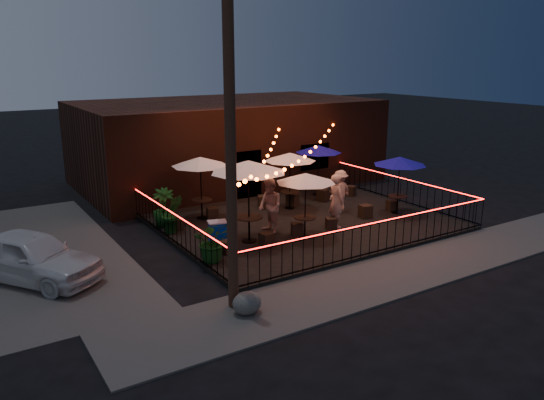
{
  "coord_description": "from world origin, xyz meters",
  "views": [
    {
      "loc": [
        -11.03,
        -13.32,
        6.06
      ],
      "look_at": [
        -1.46,
        1.86,
        1.2
      ],
      "focal_mm": 35.0,
      "sensor_mm": 36.0,
      "label": 1
    }
  ],
  "objects": [
    {
      "name": "fence_front",
      "position": [
        0.0,
        -2.0,
        0.66
      ],
      "size": [
        10.0,
        0.04,
        1.04
      ],
      "color": "black",
      "rests_on": "patio"
    },
    {
      "name": "bistro_chair_9",
      "position": [
        3.75,
        1.21,
        0.36
      ],
      "size": [
        0.42,
        0.42,
        0.43
      ],
      "primitive_type": "cube",
      "rotation": [
        0.0,
        0.0,
        2.94
      ],
      "color": "black",
      "rests_on": "patio"
    },
    {
      "name": "bistro_chair_0",
      "position": [
        -3.97,
        0.49,
        0.36
      ],
      "size": [
        0.41,
        0.41,
        0.42
      ],
      "primitive_type": "cube",
      "rotation": [
        0.0,
        0.0,
        0.17
      ],
      "color": "black",
      "rests_on": "patio"
    },
    {
      "name": "bistro_chair_3",
      "position": [
        -2.8,
        3.92,
        0.39
      ],
      "size": [
        0.49,
        0.49,
        0.47
      ],
      "primitive_type": "cube",
      "rotation": [
        0.0,
        0.0,
        2.88
      ],
      "color": "black",
      "rests_on": "patio"
    },
    {
      "name": "boulder",
      "position": [
        -5.32,
        -3.12,
        0.31
      ],
      "size": [
        0.89,
        0.79,
        0.63
      ],
      "primitive_type": "ellipsoid",
      "rotation": [
        0.0,
        0.0,
        0.14
      ],
      "color": "#41413D",
      "rests_on": "ground"
    },
    {
      "name": "bistro_chair_2",
      "position": [
        -4.34,
        3.49,
        0.35
      ],
      "size": [
        0.41,
        0.41,
        0.4
      ],
      "primitive_type": "cube",
      "rotation": [
        0.0,
        0.0,
        -0.23
      ],
      "color": "black",
      "rests_on": "patio"
    },
    {
      "name": "patron_b",
      "position": [
        -1.78,
        1.48,
        1.1
      ],
      "size": [
        0.73,
        0.93,
        1.9
      ],
      "primitive_type": "imported",
      "rotation": [
        0.0,
        0.0,
        -1.58
      ],
      "color": "#DDAD8B",
      "rests_on": "patio"
    },
    {
      "name": "ground",
      "position": [
        0.0,
        0.0,
        0.0
      ],
      "size": [
        110.0,
        110.0,
        0.0
      ],
      "primitive_type": "plane",
      "color": "black",
      "rests_on": "ground"
    },
    {
      "name": "bistro_chair_5",
      "position": [
        0.24,
        0.64,
        0.36
      ],
      "size": [
        0.46,
        0.46,
        0.42
      ],
      "primitive_type": "cube",
      "rotation": [
        0.0,
        0.0,
        2.74
      ],
      "color": "black",
      "rests_on": "patio"
    },
    {
      "name": "festoon_lights",
      "position": [
        -1.01,
        1.7,
        2.52
      ],
      "size": [
        10.02,
        8.72,
        1.32
      ],
      "color": "#F44205",
      "rests_on": "ground"
    },
    {
      "name": "cafe_table_2",
      "position": [
        -1.0,
        0.5,
        2.17
      ],
      "size": [
        2.14,
        2.14,
        2.21
      ],
      "rotation": [
        0.0,
        0.0,
        -0.07
      ],
      "color": "black",
      "rests_on": "patio"
    },
    {
      "name": "patio",
      "position": [
        0.0,
        2.0,
        0.07
      ],
      "size": [
        10.0,
        8.0,
        0.15
      ],
      "primitive_type": "cube",
      "color": "black",
      "rests_on": "ground"
    },
    {
      "name": "cafe_table_1",
      "position": [
        -3.03,
        4.33,
        2.3
      ],
      "size": [
        2.61,
        2.61,
        2.35
      ],
      "rotation": [
        0.0,
        0.0,
        0.26
      ],
      "color": "black",
      "rests_on": "patio"
    },
    {
      "name": "potted_shrub_a",
      "position": [
        -4.6,
        0.16,
        0.78
      ],
      "size": [
        1.39,
        1.3,
        1.26
      ],
      "primitive_type": "imported",
      "rotation": [
        0.0,
        0.0,
        -0.33
      ],
      "color": "#12350A",
      "rests_on": "patio"
    },
    {
      "name": "brick_building",
      "position": [
        1.0,
        9.99,
        2.0
      ],
      "size": [
        14.0,
        8.0,
        4.0
      ],
      "color": "#34180E",
      "rests_on": "ground"
    },
    {
      "name": "patron_c",
      "position": [
        1.99,
        2.31,
        0.97
      ],
      "size": [
        1.15,
        0.78,
        1.64
      ],
      "primitive_type": "imported",
      "rotation": [
        0.0,
        0.0,
        3.31
      ],
      "color": "beige",
      "rests_on": "patio"
    },
    {
      "name": "bistro_chair_8",
      "position": [
        2.23,
        1.07,
        0.4
      ],
      "size": [
        0.48,
        0.48,
        0.5
      ],
      "primitive_type": "cube",
      "rotation": [
        0.0,
        0.0,
        -0.17
      ],
      "color": "black",
      "rests_on": "patio"
    },
    {
      "name": "bistro_chair_7",
      "position": [
        0.8,
        3.87,
        0.4
      ],
      "size": [
        0.55,
        0.55,
        0.5
      ],
      "primitive_type": "cube",
      "rotation": [
        0.0,
        0.0,
        3.55
      ],
      "color": "black",
      "rests_on": "patio"
    },
    {
      "name": "potted_shrub_b",
      "position": [
        -4.6,
        3.33,
        0.82
      ],
      "size": [
        0.81,
        0.69,
        1.34
      ],
      "primitive_type": "imported",
      "rotation": [
        0.0,
        0.0,
        -0.14
      ],
      "color": "#0A350A",
      "rests_on": "patio"
    },
    {
      "name": "sidewalk",
      "position": [
        0.0,
        -3.25,
        0.03
      ],
      "size": [
        18.0,
        2.5,
        0.05
      ],
      "primitive_type": "cube",
      "color": "#494743",
      "rests_on": "ground"
    },
    {
      "name": "car_white",
      "position": [
        -9.34,
        1.87,
        0.71
      ],
      "size": [
        3.77,
        4.35,
        1.42
      ],
      "primitive_type": "imported",
      "rotation": [
        0.0,
        0.0,
        0.62
      ],
      "color": "silver",
      "rests_on": "ground"
    },
    {
      "name": "cafe_table_3",
      "position": [
        0.53,
        3.68,
        2.22
      ],
      "size": [
        2.52,
        2.52,
        2.27
      ],
      "rotation": [
        0.0,
        0.0,
        0.26
      ],
      "color": "black",
      "rests_on": "patio"
    },
    {
      "name": "bistro_chair_6",
      "position": [
        -0.34,
        4.28,
        0.4
      ],
      "size": [
        0.57,
        0.57,
        0.51
      ],
      "primitive_type": "cube",
      "rotation": [
        0.0,
        0.0,
        -0.43
      ],
      "color": "black",
      "rests_on": "patio"
    },
    {
      "name": "utility_pole",
      "position": [
        -5.4,
        -2.6,
        4.0
      ],
      "size": [
        0.26,
        0.26,
        8.0
      ],
      "primitive_type": "cylinder",
      "color": "#341F15",
      "rests_on": "ground"
    },
    {
      "name": "bistro_chair_4",
      "position": [
        -1.16,
        0.73,
        0.37
      ],
      "size": [
        0.49,
        0.49,
        0.44
      ],
      "primitive_type": "cube",
      "rotation": [
        0.0,
        0.0,
        -0.4
      ],
      "color": "black",
      "rests_on": "patio"
    },
    {
      "name": "cafe_table_0",
      "position": [
        -2.82,
        1.11,
        2.64
      ],
      "size": [
        2.85,
        2.85,
        2.72
      ],
      "rotation": [
        0.0,
        0.0,
        -0.17
      ],
      "color": "black",
      "rests_on": "patio"
    },
    {
      "name": "bistro_chair_1",
      "position": [
        -2.62,
        0.34,
        0.39
      ],
      "size": [
        0.43,
        0.43,
        0.47
      ],
      "primitive_type": "cube",
      "rotation": [
        0.0,
        0.0,
        3.21
      ],
      "color": "black",
      "rests_on": "patio"
    },
    {
      "name": "fence_left",
      "position": [
        -5.0,
        2.0,
        0.66
      ],
      "size": [
        0.04,
        8.0,
        1.04
      ],
      "rotation": [
        0.0,
        0.0,
        1.57
      ],
      "color": "black",
      "rests_on": "patio"
    },
    {
      "name": "bistro_chair_11",
      "position": [
        3.92,
        3.9,
        0.37
      ],
      "size": [
        0.48,
        0.48,
        0.43
      ],
      "primitive_type": "cube",
      "rotation": [
        0.0,
        0.0,
        3.54
      ],
      "color": "black",
      "rests_on": "patio"
    },
    {
      "name": "potted_shrub_c",
      "position": [
        -4.6,
        4.17,
        0.84
      ],
      "size": [
        0.98,
        0.98,
        1.38
      ],
      "primitive_type": "imported",
      "rotation": [
        0.0,
        0.0,
        -0.33
      ],
      "color": "#16370E",
      "rests_on": "patio"
    },
    {
      "name": "cooler",
      "position": [
        -3.84,
        1.4,
        0.55
      ],
      "size": [
        0.69,
        0.58,
        0.79
      ],
      "rotation": [
        0.0,
        0.0,
        -0.29
      ],
      "color": "#052CA6",
      "rests_on": "patio"
    },
    {
      "name": "cafe_table_4",
      "position": [
        3.7,
        0.88,
        2.19
      ],
      "size": [
        2.52,
        2.52,
        2.23
      ],
      "rotation": [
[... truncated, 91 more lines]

